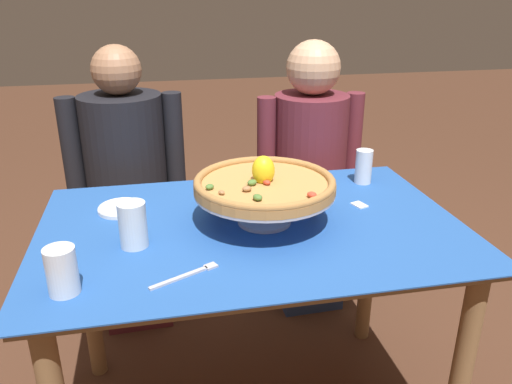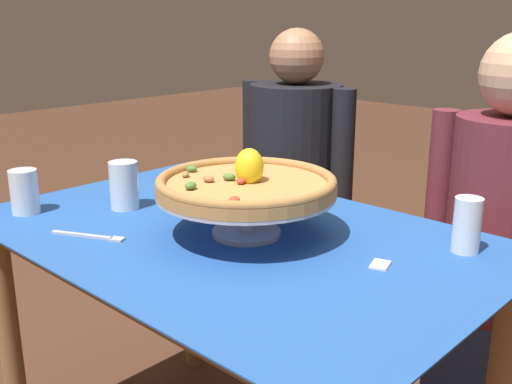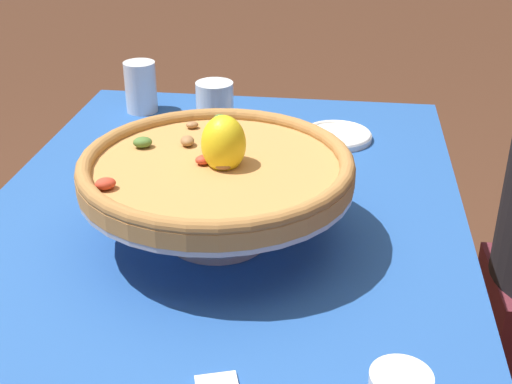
# 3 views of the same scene
# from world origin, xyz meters

# --- Properties ---
(dining_table) EXTENTS (1.27, 0.83, 0.75)m
(dining_table) POSITION_xyz_m (0.00, 0.00, 0.64)
(dining_table) COLOR olive
(dining_table) RESTS_ON ground
(pizza_stand) EXTENTS (0.42, 0.42, 0.11)m
(pizza_stand) POSITION_xyz_m (0.04, 0.01, 0.84)
(pizza_stand) COLOR #B7B7C1
(pizza_stand) RESTS_ON dining_table
(pizza) EXTENTS (0.42, 0.42, 0.10)m
(pizza) POSITION_xyz_m (0.04, 0.01, 0.88)
(pizza) COLOR #BC8447
(pizza) RESTS_ON pizza_stand
(water_glass_side_left) EXTENTS (0.08, 0.08, 0.13)m
(water_glass_side_left) POSITION_xyz_m (-0.35, -0.07, 0.81)
(water_glass_side_left) COLOR silver
(water_glass_side_left) RESTS_ON dining_table
(water_glass_front_left) EXTENTS (0.07, 0.07, 0.12)m
(water_glass_front_left) POSITION_xyz_m (-0.50, -0.27, 0.80)
(water_glass_front_left) COLOR white
(water_glass_front_left) RESTS_ON dining_table
(water_glass_back_right) EXTENTS (0.06, 0.06, 0.12)m
(water_glass_back_right) POSITION_xyz_m (0.47, 0.27, 0.81)
(water_glass_back_right) COLOR white
(water_glass_back_right) RESTS_ON dining_table
(side_plate) EXTENTS (0.15, 0.15, 0.02)m
(side_plate) POSITION_xyz_m (-0.39, 0.19, 0.76)
(side_plate) COLOR white
(side_plate) RESTS_ON dining_table
(dinner_fork) EXTENTS (0.18, 0.10, 0.01)m
(dinner_fork) POSITION_xyz_m (-0.21, -0.25, 0.76)
(dinner_fork) COLOR #B7B7C1
(dinner_fork) RESTS_ON dining_table
(sugar_packet) EXTENTS (0.05, 0.06, 0.00)m
(sugar_packet) POSITION_xyz_m (0.38, 0.07, 0.76)
(sugar_packet) COLOR white
(sugar_packet) RESTS_ON dining_table
(diner_left) EXTENTS (0.49, 0.35, 1.22)m
(diner_left) POSITION_xyz_m (-0.40, 0.72, 0.59)
(diner_left) COLOR maroon
(diner_left) RESTS_ON ground
(diner_right) EXTENTS (0.48, 0.33, 1.22)m
(diner_right) POSITION_xyz_m (0.40, 0.69, 0.59)
(diner_right) COLOR navy
(diner_right) RESTS_ON ground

